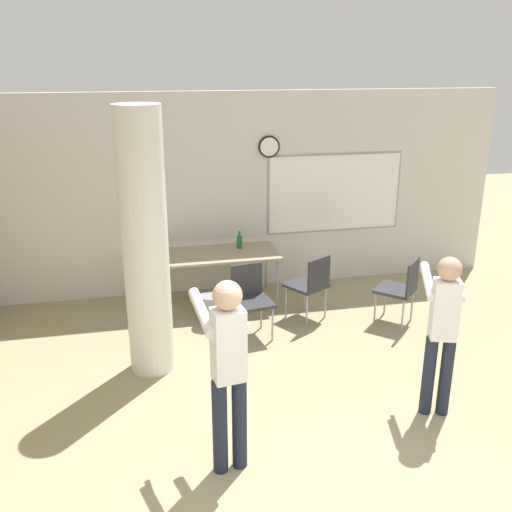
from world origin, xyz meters
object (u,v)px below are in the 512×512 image
chair_table_right (311,283)px  person_playing_side (442,323)px  chair_mid_room (401,286)px  folding_table (216,256)px  bottle_on_table (239,242)px  person_playing_front (228,362)px  chair_table_front (251,296)px

chair_table_right → person_playing_side: bearing=-76.2°
chair_mid_room → person_playing_side: bearing=-105.9°
folding_table → chair_mid_room: chair_mid_room is taller
chair_table_right → chair_mid_room: bearing=-19.1°
folding_table → chair_mid_room: bearing=-28.0°
bottle_on_table → person_playing_front: person_playing_front is taller
bottle_on_table → chair_table_front: 1.23m
folding_table → person_playing_front: person_playing_front is taller
folding_table → bottle_on_table: (0.35, 0.15, 0.14)m
chair_table_right → person_playing_front: (-1.50, -2.56, 0.46)m
chair_mid_room → folding_table: bearing=152.0°
chair_table_right → person_playing_front: bearing=-120.3°
bottle_on_table → person_playing_side: 3.39m
chair_table_right → person_playing_front: person_playing_front is taller
chair_mid_room → person_playing_front: bearing=-139.5°
person_playing_front → person_playing_side: person_playing_front is taller
folding_table → bottle_on_table: bottle_on_table is taller
person_playing_front → chair_mid_room: bearing=40.5°
chair_mid_room → chair_table_front: 1.90m
chair_table_front → bottle_on_table: bearing=85.7°
folding_table → person_playing_front: 3.38m
person_playing_front → person_playing_side: bearing=9.8°
chair_mid_room → person_playing_side: 1.96m
person_playing_side → chair_table_front: bearing=125.0°
person_playing_side → bottle_on_table: bearing=112.2°
chair_table_front → person_playing_front: size_ratio=0.53×
bottle_on_table → chair_table_right: 1.23m
folding_table → chair_table_right: 1.35m
folding_table → person_playing_side: bearing=-61.3°
bottle_on_table → chair_table_front: bearing=-94.3°
chair_table_right → chair_table_front: (-0.83, -0.25, 0.00)m
chair_mid_room → chair_table_front: (-1.90, 0.12, 0.00)m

